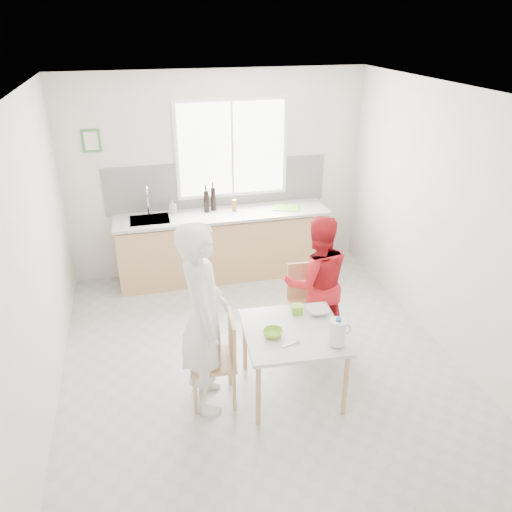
{
  "coord_description": "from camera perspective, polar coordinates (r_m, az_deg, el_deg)",
  "views": [
    {
      "loc": [
        -1.06,
        -4.16,
        3.28
      ],
      "look_at": [
        0.02,
        0.2,
        1.11
      ],
      "focal_mm": 35.0,
      "sensor_mm": 36.0,
      "label": 1
    }
  ],
  "objects": [
    {
      "name": "chair_left",
      "position": [
        4.63,
        -4.2,
        -11.29
      ],
      "size": [
        0.44,
        0.44,
        0.89
      ],
      "rotation": [
        0.0,
        0.0,
        -1.65
      ],
      "color": "tan",
      "rests_on": "ground"
    },
    {
      "name": "room_shell",
      "position": [
        4.6,
        0.32,
        4.97
      ],
      "size": [
        4.5,
        4.5,
        4.5
      ],
      "color": "silver",
      "rests_on": "ground"
    },
    {
      "name": "backsplash",
      "position": [
        6.81,
        -4.37,
        8.16
      ],
      "size": [
        3.0,
        0.02,
        0.65
      ],
      "primitive_type": "cube",
      "color": "white",
      "rests_on": "room_shell"
    },
    {
      "name": "bowl_white",
      "position": [
        4.87,
        7.05,
        -6.21
      ],
      "size": [
        0.23,
        0.23,
        0.05
      ],
      "primitive_type": "imported",
      "rotation": [
        0.0,
        0.0,
        -0.08
      ],
      "color": "white",
      "rests_on": "dining_table"
    },
    {
      "name": "dining_table",
      "position": [
        4.65,
        4.25,
        -9.2
      ],
      "size": [
        0.96,
        0.96,
        0.69
      ],
      "rotation": [
        0.0,
        0.0,
        -0.08
      ],
      "color": "silver",
      "rests_on": "ground"
    },
    {
      "name": "cutting_board",
      "position": [
        6.81,
        3.47,
        5.53
      ],
      "size": [
        0.42,
        0.36,
        0.01
      ],
      "primitive_type": "cube",
      "rotation": [
        0.0,
        0.0,
        -0.36
      ],
      "color": "#85CA2E",
      "rests_on": "kitchen_counter"
    },
    {
      "name": "wine_bottle_b",
      "position": [
        6.64,
        -5.7,
        6.25
      ],
      "size": [
        0.07,
        0.07,
        0.3
      ],
      "primitive_type": "cylinder",
      "color": "black",
      "rests_on": "kitchen_counter"
    },
    {
      "name": "window",
      "position": [
        6.7,
        -2.77,
        12.14
      ],
      "size": [
        1.5,
        0.06,
        1.3
      ],
      "color": "white",
      "rests_on": "room_shell"
    },
    {
      "name": "milk_jug",
      "position": [
        4.4,
        9.35,
        -8.55
      ],
      "size": [
        0.2,
        0.14,
        0.25
      ],
      "rotation": [
        0.0,
        0.0,
        -0.08
      ],
      "color": "white",
      "rests_on": "dining_table"
    },
    {
      "name": "wine_bottle_a",
      "position": [
        6.69,
        -4.91,
        6.52
      ],
      "size": [
        0.07,
        0.07,
        0.32
      ],
      "primitive_type": "cylinder",
      "color": "black",
      "rests_on": "kitchen_counter"
    },
    {
      "name": "chair_far",
      "position": [
        5.46,
        5.79,
        -5.05
      ],
      "size": [
        0.44,
        0.44,
        0.89
      ],
      "rotation": [
        0.0,
        0.0,
        -0.08
      ],
      "color": "tan",
      "rests_on": "ground"
    },
    {
      "name": "ground",
      "position": [
        5.4,
        0.28,
        -11.56
      ],
      "size": [
        4.5,
        4.5,
        0.0
      ],
      "primitive_type": "plane",
      "color": "#B7B7B2",
      "rests_on": "ground"
    },
    {
      "name": "green_box",
      "position": [
        4.84,
        4.68,
        -6.08
      ],
      "size": [
        0.11,
        0.11,
        0.09
      ],
      "primitive_type": "cube",
      "rotation": [
        0.0,
        0.0,
        -0.08
      ],
      "color": "#7ABE2B",
      "rests_on": "dining_table"
    },
    {
      "name": "person_white",
      "position": [
        4.39,
        -5.98,
        -7.09
      ],
      "size": [
        0.48,
        0.69,
        1.81
      ],
      "primitive_type": "imported",
      "rotation": [
        0.0,
        0.0,
        1.5
      ],
      "color": "white",
      "rests_on": "ground"
    },
    {
      "name": "kitchen_counter",
      "position": [
        6.83,
        -3.76,
        0.98
      ],
      "size": [
        2.84,
        0.64,
        1.37
      ],
      "color": "tan",
      "rests_on": "ground"
    },
    {
      "name": "picture_frame",
      "position": [
        6.56,
        -18.34,
        12.4
      ],
      "size": [
        0.22,
        0.03,
        0.28
      ],
      "color": "#3B823D",
      "rests_on": "room_shell"
    },
    {
      "name": "bowl_green",
      "position": [
        4.52,
        1.95,
        -8.79
      ],
      "size": [
        0.19,
        0.19,
        0.06
      ],
      "primitive_type": "imported",
      "rotation": [
        0.0,
        0.0,
        -0.08
      ],
      "color": "#90CB2F",
      "rests_on": "dining_table"
    },
    {
      "name": "jar_amber",
      "position": [
        6.67,
        -2.5,
        5.8
      ],
      "size": [
        0.06,
        0.06,
        0.16
      ],
      "primitive_type": "cylinder",
      "color": "#8A601E",
      "rests_on": "kitchen_counter"
    },
    {
      "name": "spoon",
      "position": [
        4.42,
        3.94,
        -10.06
      ],
      "size": [
        0.16,
        0.05,
        0.01
      ],
      "primitive_type": "cylinder",
      "rotation": [
        0.0,
        1.57,
        0.27
      ],
      "color": "#A5A5AA",
      "rests_on": "dining_table"
    },
    {
      "name": "soap_bottle",
      "position": [
        6.69,
        -9.49,
        5.6
      ],
      "size": [
        0.1,
        0.1,
        0.18
      ],
      "primitive_type": "imported",
      "rotation": [
        0.0,
        0.0,
        -0.39
      ],
      "color": "#999999",
      "rests_on": "kitchen_counter"
    },
    {
      "name": "person_red",
      "position": [
        5.28,
        6.94,
        -3.08
      ],
      "size": [
        0.77,
        0.62,
        1.49
      ],
      "primitive_type": "imported",
      "rotation": [
        0.0,
        0.0,
        3.07
      ],
      "color": "red",
      "rests_on": "ground"
    }
  ]
}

